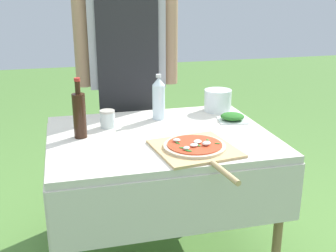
% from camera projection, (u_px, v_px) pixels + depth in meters
% --- Properties ---
extents(prep_table, '(1.12, 0.89, 0.73)m').
position_uv_depth(prep_table, '(160.00, 150.00, 2.15)').
color(prep_table, beige).
rests_on(prep_table, ground).
extents(person_cook, '(0.63, 0.24, 1.69)m').
position_uv_depth(person_cook, '(127.00, 61.00, 2.61)').
color(person_cook, '#4C4C51').
rests_on(person_cook, ground).
extents(pizza_on_peel, '(0.39, 0.58, 0.05)m').
position_uv_depth(pizza_on_peel, '(196.00, 148.00, 1.90)').
color(pizza_on_peel, tan).
rests_on(pizza_on_peel, prep_table).
extents(oil_bottle, '(0.06, 0.06, 0.30)m').
position_uv_depth(oil_bottle, '(79.00, 114.00, 2.04)').
color(oil_bottle, black).
rests_on(oil_bottle, prep_table).
extents(water_bottle, '(0.07, 0.07, 0.25)m').
position_uv_depth(water_bottle, '(159.00, 98.00, 2.33)').
color(water_bottle, silver).
rests_on(water_bottle, prep_table).
extents(herb_container, '(0.18, 0.17, 0.04)m').
position_uv_depth(herb_container, '(232.00, 117.00, 2.32)').
color(herb_container, silver).
rests_on(herb_container, prep_table).
extents(mixing_tub, '(0.16, 0.16, 0.13)m').
position_uv_depth(mixing_tub, '(218.00, 100.00, 2.49)').
color(mixing_tub, silver).
rests_on(mixing_tub, prep_table).
extents(sauce_jar, '(0.08, 0.08, 0.09)m').
position_uv_depth(sauce_jar, '(107.00, 120.00, 2.21)').
color(sauce_jar, silver).
rests_on(sauce_jar, prep_table).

